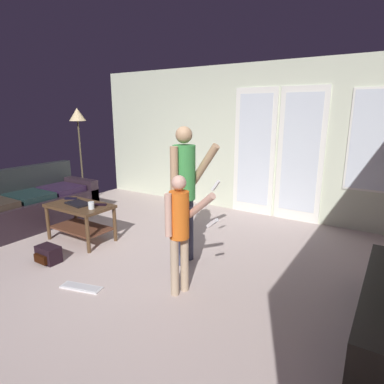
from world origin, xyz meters
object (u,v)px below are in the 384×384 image
Objects in this scene: laptop_closed at (78,204)px; dvd_remote_slim at (100,205)px; leather_couch at (28,207)px; backpack at (48,254)px; person_child at (180,225)px; cup_near_edge at (91,205)px; person_adult at (185,184)px; floor_lamp at (78,123)px; coffee_table at (80,215)px; tv_remote_black at (71,198)px; loose_keyboard at (81,287)px.

dvd_remote_slim is at bearing 31.86° from laptop_closed.
leather_couch reaches higher than backpack.
person_child is 12.42× the size of cup_near_edge.
person_adult is 1.40m from dvd_remote_slim.
floor_lamp reaches higher than person_child.
dvd_remote_slim is (1.77, -1.14, -1.02)m from floor_lamp.
cup_near_edge is (-1.65, 0.32, -0.15)m from person_child.
person_adult reaches higher than backpack.
coffee_table is at bearing 169.23° from person_child.
backpack is at bearing -122.25° from dvd_remote_slim.
person_adult is 1.99m from tv_remote_black.
coffee_table is 0.75× the size of person_child.
person_adult reaches higher than leather_couch.
person_adult is at bearing 11.92° from cup_near_edge.
laptop_closed is at bearing -178.83° from coffee_table.
laptop_closed is at bearing 169.36° from person_child.
person_child reaches higher than loose_keyboard.
loose_keyboard is at bearing -39.55° from coffee_table.
coffee_table reaches higher than loose_keyboard.
tv_remote_black is at bearing -44.75° from floor_lamp.
backpack is 0.84m from laptop_closed.
person_child is at bearing -2.78° from laptop_closed.
person_child is 7.06× the size of dvd_remote_slim.
backpack is 3.03× the size of cup_near_edge.
floor_lamp is (-3.45, 1.64, 0.83)m from person_child.
person_adult is 1.39m from cup_near_edge.
leather_couch is at bearing 160.07° from loose_keyboard.
cup_near_edge is at bearing -108.99° from dvd_remote_slim.
dvd_remote_slim is at bearing -34.98° from tv_remote_black.
cup_near_edge is at bearing -8.98° from coffee_table.
cup_near_edge is at bearing -0.44° from laptop_closed.
backpack is (-1.73, -0.31, -0.62)m from person_child.
tv_remote_black is at bearing 125.05° from backpack.
dvd_remote_slim is (-1.33, -0.10, -0.43)m from person_adult.
laptop_closed is at bearing 2.26° from leather_couch.
loose_keyboard is (2.54, -2.13, -1.54)m from floor_lamp.
person_child is 3.91m from floor_lamp.
tv_remote_black is at bearing 10.77° from leather_couch.
person_adult is at bearing -18.59° from floor_lamp.
laptop_closed is at bearing 171.70° from cup_near_edge.
leather_couch is 1.53m from cup_near_edge.
floor_lamp is at bearing 102.76° from leather_couch.
floor_lamp reaches higher than loose_keyboard.
laptop_closed is at bearing -40.67° from floor_lamp.
dvd_remote_slim is (-0.03, 0.18, -0.04)m from cup_near_edge.
leather_couch is 1.57m from backpack.
dvd_remote_slim is (-1.68, 0.50, -0.19)m from person_child.
coffee_table is at bearing 140.45° from loose_keyboard.
person_adult is 9.48× the size of tv_remote_black.
backpack is at bearing -97.17° from cup_near_edge.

